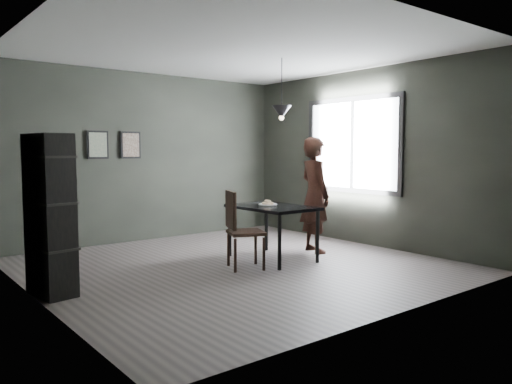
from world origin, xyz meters
TOP-DOWN VIEW (x-y plane):
  - ground at (0.00, 0.00)m, footprint 5.00×5.00m
  - back_wall at (0.00, 2.50)m, footprint 5.00×0.10m
  - ceiling at (0.00, 0.00)m, footprint 5.00×5.00m
  - window_assembly at (2.47, 0.20)m, footprint 0.04×1.96m
  - cafe_table at (0.60, 0.00)m, footprint 0.80×1.20m
  - white_plate at (0.56, 0.05)m, footprint 0.23×0.23m
  - donut_pile at (0.56, 0.05)m, footprint 0.16×0.16m
  - woman at (1.43, 0.00)m, footprint 0.56×0.71m
  - wood_chair at (-0.09, -0.15)m, footprint 0.56×0.56m
  - shelf_unit at (-2.32, 0.12)m, footprint 0.40×0.60m
  - pendant_lamp at (0.85, 0.10)m, footprint 0.28×0.28m
  - framed_print_left at (-0.90, 2.47)m, footprint 0.34×0.04m
  - framed_print_right at (-0.35, 2.47)m, footprint 0.34×0.04m

SIDE VIEW (x-z plane):
  - ground at x=0.00m, z-range 0.00..0.00m
  - wood_chair at x=-0.09m, z-range 0.07..1.07m
  - cafe_table at x=0.60m, z-range 0.30..1.05m
  - white_plate at x=0.56m, z-range 0.75..0.76m
  - donut_pile at x=0.56m, z-range 0.75..0.82m
  - shelf_unit at x=-2.32m, z-range 0.00..1.68m
  - woman at x=1.43m, z-range 0.00..1.71m
  - back_wall at x=0.00m, z-range 0.00..2.80m
  - window_assembly at x=2.47m, z-range 0.82..2.38m
  - framed_print_left at x=-0.90m, z-range 1.38..1.82m
  - framed_print_right at x=-0.35m, z-range 1.38..1.82m
  - pendant_lamp at x=0.85m, z-range 1.62..2.48m
  - ceiling at x=0.00m, z-range 2.79..2.81m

